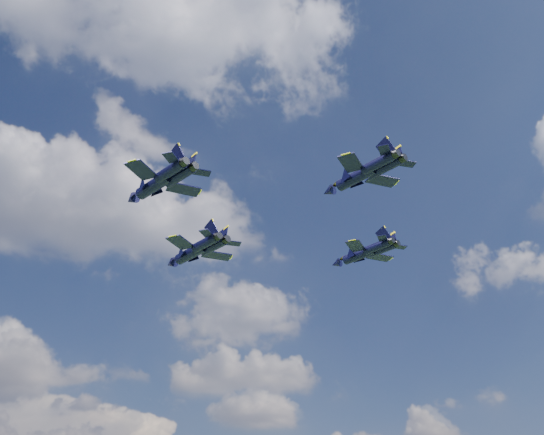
{
  "coord_description": "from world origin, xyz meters",
  "views": [
    {
      "loc": [
        -17.36,
        -75.99,
        10.42
      ],
      "look_at": [
        -1.38,
        4.72,
        54.79
      ],
      "focal_mm": 40.0,
      "sensor_mm": 36.0,
      "label": 1
    }
  ],
  "objects_px": {
    "jet_lead": "(190,254)",
    "jet_right": "(357,255)",
    "jet_left": "(152,186)",
    "jet_slot": "(354,178)"
  },
  "relations": [
    {
      "from": "jet_left",
      "to": "jet_slot",
      "type": "height_order",
      "value": "jet_slot"
    },
    {
      "from": "jet_lead",
      "to": "jet_left",
      "type": "distance_m",
      "value": 25.52
    },
    {
      "from": "jet_left",
      "to": "jet_lead",
      "type": "bearing_deg",
      "value": 40.65
    },
    {
      "from": "jet_slot",
      "to": "jet_lead",
      "type": "bearing_deg",
      "value": 94.09
    },
    {
      "from": "jet_left",
      "to": "jet_right",
      "type": "height_order",
      "value": "jet_right"
    },
    {
      "from": "jet_left",
      "to": "jet_slot",
      "type": "relative_size",
      "value": 1.03
    },
    {
      "from": "jet_lead",
      "to": "jet_left",
      "type": "bearing_deg",
      "value": -137.28
    },
    {
      "from": "jet_right",
      "to": "jet_lead",
      "type": "bearing_deg",
      "value": 132.51
    },
    {
      "from": "jet_left",
      "to": "jet_slot",
      "type": "distance_m",
      "value": 27.81
    },
    {
      "from": "jet_lead",
      "to": "jet_right",
      "type": "bearing_deg",
      "value": -46.47
    }
  ]
}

